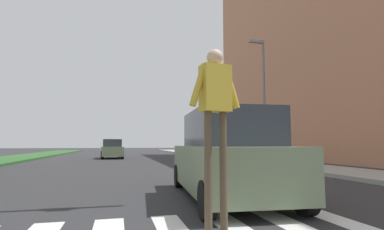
% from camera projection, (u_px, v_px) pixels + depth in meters
% --- Properties ---
extents(ground_plane, '(140.00, 140.00, 0.00)m').
position_uv_depth(ground_plane, '(121.00, 158.00, 25.59)').
color(ground_plane, '#2D2D30').
extents(median_strip, '(3.94, 64.00, 0.15)m').
position_uv_depth(median_strip, '(4.00, 160.00, 21.61)').
color(median_strip, '#2D5B28').
rests_on(median_strip, ground_plane).
extents(apartment_block_right, '(11.47, 31.65, 20.09)m').
position_uv_depth(apartment_block_right, '(361.00, 33.00, 23.36)').
color(apartment_block_right, tan).
rests_on(apartment_block_right, ground_plane).
extents(sidewalk_right, '(3.00, 64.00, 0.15)m').
position_uv_depth(sidewalk_right, '(224.00, 157.00, 25.83)').
color(sidewalk_right, '#9E9991').
rests_on(sidewalk_right, ground_plane).
extents(street_lamp_right, '(1.02, 0.24, 7.50)m').
position_uv_depth(street_lamp_right, '(263.00, 89.00, 17.92)').
color(street_lamp_right, slate).
rests_on(street_lamp_right, sidewalk_right).
extents(pedestrian_performer, '(0.75, 0.30, 2.49)m').
position_uv_depth(pedestrian_performer, '(215.00, 111.00, 3.83)').
color(pedestrian_performer, brown).
rests_on(pedestrian_performer, ground_plane).
extents(suv_crossing, '(2.30, 4.74, 1.97)m').
position_uv_depth(suv_crossing, '(227.00, 157.00, 6.73)').
color(suv_crossing, gray).
rests_on(suv_crossing, ground_plane).
extents(sedan_midblock, '(2.00, 4.19, 1.64)m').
position_uv_depth(sedan_midblock, '(112.00, 149.00, 25.20)').
color(sedan_midblock, gray).
rests_on(sedan_midblock, ground_plane).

